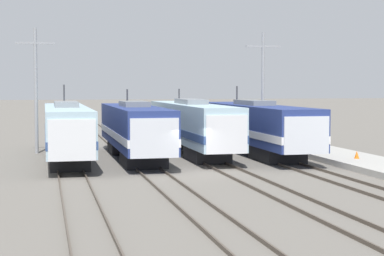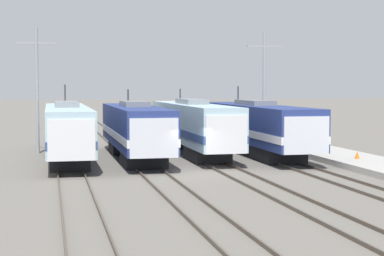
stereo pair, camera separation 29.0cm
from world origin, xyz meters
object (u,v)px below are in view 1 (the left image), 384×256
(locomotive_far_left, at_px, (67,130))
(locomotive_center_right, at_px, (192,126))
(locomotive_far_right, at_px, (256,126))
(catenary_tower_right, at_px, (263,86))
(locomotive_center_left, at_px, (135,130))
(catenary_tower_left, at_px, (36,86))
(traffic_cone, at_px, (357,155))

(locomotive_far_left, distance_m, locomotive_center_right, 9.21)
(locomotive_far_right, relative_size, catenary_tower_right, 2.12)
(locomotive_center_left, xyz_separation_m, locomotive_far_right, (8.98, 1.51, -0.00))
(locomotive_center_right, bearing_deg, catenary_tower_left, 163.83)
(locomotive_center_left, xyz_separation_m, locomotive_center_right, (4.49, 2.45, 0.04))
(locomotive_center_left, height_order, locomotive_center_right, locomotive_center_right)
(catenary_tower_right, height_order, traffic_cone, catenary_tower_right)
(catenary_tower_left, height_order, traffic_cone, catenary_tower_left)
(locomotive_far_left, height_order, catenary_tower_left, catenary_tower_left)
(catenary_tower_right, distance_m, traffic_cone, 12.42)
(locomotive_far_left, xyz_separation_m, locomotive_far_right, (13.48, 1.10, -0.00))
(locomotive_center_right, xyz_separation_m, catenary_tower_left, (-10.97, 3.18, 2.89))
(catenary_tower_left, bearing_deg, locomotive_far_left, -69.18)
(locomotive_center_left, distance_m, catenary_tower_left, 9.07)
(locomotive_center_left, bearing_deg, traffic_cone, -23.69)
(locomotive_far_right, distance_m, catenary_tower_right, 5.43)
(catenary_tower_right, relative_size, traffic_cone, 18.73)
(locomotive_far_left, height_order, locomotive_center_right, locomotive_far_left)
(locomotive_center_left, distance_m, locomotive_far_right, 9.11)
(locomotive_far_right, bearing_deg, locomotive_far_left, -175.35)
(traffic_cone, bearing_deg, locomotive_far_right, 119.96)
(locomotive_center_left, height_order, locomotive_far_right, locomotive_far_right)
(locomotive_center_left, height_order, traffic_cone, locomotive_center_left)
(catenary_tower_right, bearing_deg, locomotive_center_left, -152.77)
(traffic_cone, bearing_deg, locomotive_center_left, 156.31)
(locomotive_far_left, xyz_separation_m, locomotive_center_left, (4.49, -0.41, 0.00))
(locomotive_center_left, distance_m, locomotive_center_right, 5.12)
(locomotive_far_right, relative_size, traffic_cone, 39.71)
(locomotive_center_right, relative_size, catenary_tower_right, 2.08)
(locomotive_far_left, distance_m, locomotive_far_right, 13.52)
(catenary_tower_left, xyz_separation_m, traffic_cone, (19.67, -11.42, -4.33))
(locomotive_center_left, bearing_deg, locomotive_far_left, 174.77)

